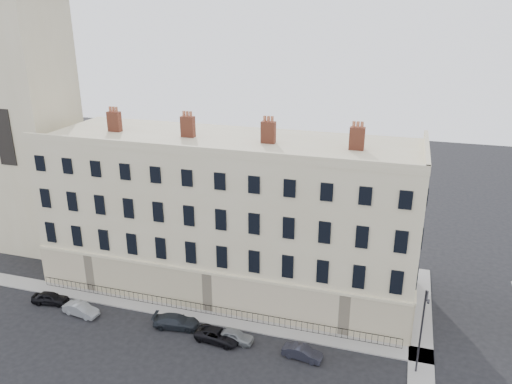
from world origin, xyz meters
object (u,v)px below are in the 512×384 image
car_c (176,322)px  car_e (235,336)px  streetlamp (422,329)px  car_b (81,309)px  car_f (302,353)px  car_a (50,298)px  car_d (218,335)px

car_c → car_e: 5.63m
car_c → streetlamp: 20.63m
car_e → streetlamp: size_ratio=0.45×
car_e → car_c: bearing=87.1°
car_b → streetlamp: 29.82m
car_c → car_f: 11.57m
car_c → streetlamp: bearing=-99.1°
car_a → streetlamp: bearing=-99.2°
car_b → car_c: (9.26, 0.79, 0.02)m
car_d → streetlamp: size_ratio=0.55×
car_d → car_b: bearing=95.6°
car_e → streetlamp: (14.73, 0.40, 3.50)m
car_e → car_f: 5.94m
car_a → car_e: size_ratio=1.05×
car_a → streetlamp: (33.57, -0.01, 3.47)m
car_f → streetlamp: streetlamp is taller
car_a → car_d: size_ratio=0.86×
car_a → car_d: car_a is taller
car_c → car_b: bearing=85.9°
car_b → car_e: size_ratio=1.07×
car_c → car_f: size_ratio=1.26×
car_b → car_d: (13.49, 0.06, -0.02)m
car_b → car_c: bearing=-78.1°
car_e → streetlamp: 15.14m
car_c → car_d: car_c is taller
streetlamp → car_c: bearing=-174.6°
car_a → streetlamp: streetlamp is taller
car_b → car_e: bearing=-81.6°
car_a → car_c: (13.23, 0.01, 0.01)m
car_b → car_e: 14.88m
car_c → car_f: car_c is taller
car_c → car_d: bearing=-108.8°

